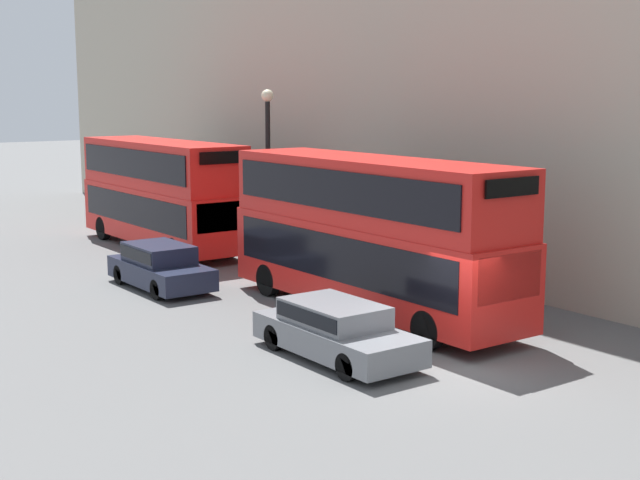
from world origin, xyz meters
TOP-DOWN VIEW (x-y plane):
  - ground_plane at (0.00, 0.00)m, footprint 200.00×200.00m
  - bus_leading at (1.60, 5.06)m, footprint 2.59×10.51m
  - bus_second_in_queue at (1.60, 18.48)m, footprint 2.59×10.07m
  - car_dark_sedan at (-1.80, 2.18)m, footprint 1.86×4.63m
  - car_hatchback at (-1.80, 11.67)m, footprint 1.83×4.39m
  - street_lamp at (3.29, 13.09)m, footprint 0.44×0.44m

SIDE VIEW (x-z plane):
  - ground_plane at x=0.00m, z-range 0.00..0.00m
  - car_dark_sedan at x=-1.80m, z-range 0.04..1.40m
  - car_hatchback at x=-1.80m, z-range 0.04..1.48m
  - bus_second_in_queue at x=1.60m, z-range 0.22..4.58m
  - bus_leading at x=1.60m, z-range 0.23..4.70m
  - street_lamp at x=3.29m, z-range 0.76..7.15m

